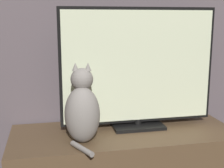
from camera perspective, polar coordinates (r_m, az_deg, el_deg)
tv_stand at (r=2.00m, az=2.18°, el=-14.29°), size 1.36×0.53×0.42m
tv at (r=1.91m, az=4.86°, el=2.67°), size 0.96×0.19×0.74m
cat at (r=1.72m, az=-5.46°, el=-4.73°), size 0.22×0.32×0.44m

